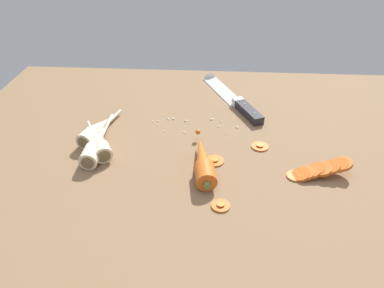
# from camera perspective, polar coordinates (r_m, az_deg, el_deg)

# --- Properties ---
(ground_plane) EXTENTS (1.20, 0.90, 0.04)m
(ground_plane) POSITION_cam_1_polar(r_m,az_deg,el_deg) (0.88, 0.09, -1.17)
(ground_plane) COLOR brown
(chefs_knife) EXTENTS (0.18, 0.33, 0.04)m
(chefs_knife) POSITION_cam_1_polar(r_m,az_deg,el_deg) (1.09, 5.66, 7.55)
(chefs_knife) COLOR silver
(chefs_knife) RESTS_ON ground_plane
(whole_carrot) EXTENTS (0.06, 0.21, 0.04)m
(whole_carrot) POSITION_cam_1_polar(r_m,az_deg,el_deg) (0.79, 1.69, -2.56)
(whole_carrot) COLOR #D6601E
(whole_carrot) RESTS_ON ground_plane
(parsnip_front) EXTENTS (0.04, 0.22, 0.04)m
(parsnip_front) POSITION_cam_1_polar(r_m,az_deg,el_deg) (0.87, -14.50, -0.01)
(parsnip_front) COLOR beige
(parsnip_front) RESTS_ON ground_plane
(parsnip_mid_left) EXTENTS (0.07, 0.18, 0.04)m
(parsnip_mid_left) POSITION_cam_1_polar(r_m,az_deg,el_deg) (0.92, -14.51, 2.06)
(parsnip_mid_left) COLOR beige
(parsnip_mid_left) RESTS_ON ground_plane
(parsnip_mid_right) EXTENTS (0.11, 0.17, 0.04)m
(parsnip_mid_right) POSITION_cam_1_polar(r_m,az_deg,el_deg) (0.87, -14.27, 0.14)
(parsnip_mid_right) COLOR beige
(parsnip_mid_right) RESTS_ON ground_plane
(carrot_slice_stack) EXTENTS (0.13, 0.06, 0.04)m
(carrot_slice_stack) POSITION_cam_1_polar(r_m,az_deg,el_deg) (0.81, 19.08, -3.75)
(carrot_slice_stack) COLOR #D6601E
(carrot_slice_stack) RESTS_ON ground_plane
(carrot_slice_stray_near) EXTENTS (0.04, 0.04, 0.01)m
(carrot_slice_stray_near) POSITION_cam_1_polar(r_m,az_deg,el_deg) (0.71, 4.45, -9.35)
(carrot_slice_stray_near) COLOR #D6601E
(carrot_slice_stray_near) RESTS_ON ground_plane
(carrot_slice_stray_mid) EXTENTS (0.04, 0.04, 0.01)m
(carrot_slice_stray_mid) POSITION_cam_1_polar(r_m,az_deg,el_deg) (0.82, 3.48, -2.51)
(carrot_slice_stray_mid) COLOR #D6601E
(carrot_slice_stray_mid) RESTS_ON ground_plane
(carrot_slice_stray_far) EXTENTS (0.04, 0.04, 0.01)m
(carrot_slice_stray_far) POSITION_cam_1_polar(r_m,az_deg,el_deg) (0.87, 10.44, -0.38)
(carrot_slice_stray_far) COLOR #D6601E
(carrot_slice_stray_far) RESTS_ON ground_plane
(mince_crumbs) EXTENTS (0.23, 0.07, 0.01)m
(mince_crumbs) POSITION_cam_1_polar(r_m,az_deg,el_deg) (0.96, 0.24, 3.43)
(mince_crumbs) COLOR beige
(mince_crumbs) RESTS_ON ground_plane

